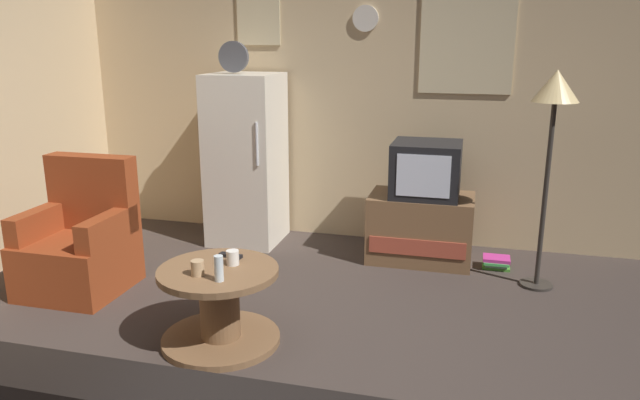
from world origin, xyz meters
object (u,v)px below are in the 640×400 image
object	(u,v)px
book_stack	(496,262)
tv_stand	(420,228)
armchair	(81,244)
standing_lamp	(555,104)
coffee_table	(220,306)
crt_tv	(426,169)
remote_control	(231,256)
mug_ceramic_tan	(198,268)
fridge	(246,159)
wine_glass	(219,268)
mug_ceramic_white	(233,258)

from	to	relation	value
book_stack	tv_stand	bearing A→B (deg)	175.37
armchair	book_stack	xyz separation A→B (m)	(2.97, 1.16, -0.29)
standing_lamp	coffee_table	xyz separation A→B (m)	(-1.94, -1.40, -1.12)
crt_tv	book_stack	world-z (taller)	crt_tv
standing_lamp	book_stack	xyz separation A→B (m)	(-0.29, 0.28, -1.31)
remote_control	armchair	size ratio (longest dim) A/B	0.16
crt_tv	armchair	world-z (taller)	crt_tv
mug_ceramic_tan	book_stack	world-z (taller)	mug_ceramic_tan
tv_stand	mug_ceramic_tan	size ratio (longest dim) A/B	9.33
crt_tv	coffee_table	xyz separation A→B (m)	(-1.06, -1.73, -0.53)
standing_lamp	armchair	xyz separation A→B (m)	(-3.26, -0.88, -1.02)
tv_stand	coffee_table	bearing A→B (deg)	-120.79
fridge	tv_stand	xyz separation A→B (m)	(1.57, -0.11, -0.48)
remote_control	book_stack	distance (m)	2.26
crt_tv	book_stack	bearing A→B (deg)	-4.73
crt_tv	wine_glass	size ratio (longest dim) A/B	3.60
armchair	book_stack	distance (m)	3.21
fridge	book_stack	bearing A→B (deg)	-4.24
mug_ceramic_white	book_stack	world-z (taller)	mug_ceramic_white
standing_lamp	remote_control	size ratio (longest dim) A/B	10.60
mug_ceramic_white	book_stack	distance (m)	2.30
standing_lamp	wine_glass	world-z (taller)	standing_lamp
standing_lamp	armchair	distance (m)	3.53
wine_glass	book_stack	world-z (taller)	wine_glass
wine_glass	book_stack	bearing A→B (deg)	49.72
tv_stand	mug_ceramic_tan	world-z (taller)	mug_ceramic_tan
tv_stand	remote_control	size ratio (longest dim) A/B	5.60
coffee_table	wine_glass	size ratio (longest dim) A/B	4.80
fridge	mug_ceramic_white	xyz separation A→B (m)	(0.60, -1.76, -0.23)
crt_tv	coffee_table	world-z (taller)	crt_tv
standing_lamp	mug_ceramic_white	bearing A→B (deg)	-144.99
fridge	armchair	bearing A→B (deg)	-120.70
mug_ceramic_white	book_stack	bearing A→B (deg)	45.15
crt_tv	armchair	size ratio (longest dim) A/B	0.56
crt_tv	wine_glass	bearing A→B (deg)	-117.10
crt_tv	standing_lamp	distance (m)	1.11
tv_stand	wine_glass	distance (m)	2.14
standing_lamp	book_stack	size ratio (longest dim) A/B	7.40
tv_stand	wine_glass	world-z (taller)	wine_glass
coffee_table	book_stack	distance (m)	2.36
coffee_table	wine_glass	world-z (taller)	wine_glass
book_stack	crt_tv	bearing A→B (deg)	175.27
coffee_table	wine_glass	distance (m)	0.37
fridge	crt_tv	bearing A→B (deg)	-4.06
standing_lamp	mug_ceramic_tan	xyz separation A→B (m)	(-2.01, -1.52, -0.83)
crt_tv	armchair	xyz separation A→B (m)	(-2.38, -1.21, -0.44)
crt_tv	remote_control	xyz separation A→B (m)	(-1.06, -1.53, -0.28)
tv_stand	armchair	size ratio (longest dim) A/B	0.87
standing_lamp	wine_glass	bearing A→B (deg)	-139.82
wine_glass	mug_ceramic_white	size ratio (longest dim) A/B	1.67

